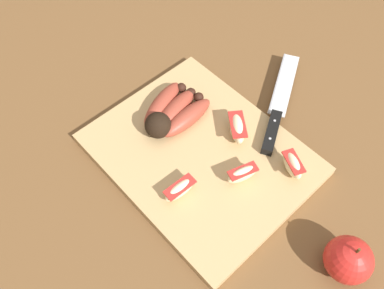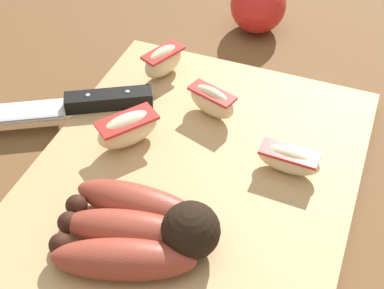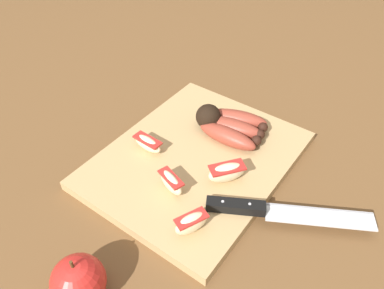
% 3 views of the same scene
% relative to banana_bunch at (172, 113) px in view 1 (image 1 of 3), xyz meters
% --- Properties ---
extents(ground_plane, '(6.00, 6.00, 0.00)m').
position_rel_banana_bunch_xyz_m(ground_plane, '(-0.11, 0.01, -0.04)').
color(ground_plane, brown).
extents(cutting_board, '(0.40, 0.32, 0.02)m').
position_rel_banana_bunch_xyz_m(cutting_board, '(-0.10, 0.01, -0.03)').
color(cutting_board, tan).
rests_on(cutting_board, ground_plane).
extents(banana_bunch, '(0.12, 0.15, 0.05)m').
position_rel_banana_bunch_xyz_m(banana_bunch, '(0.00, 0.00, 0.00)').
color(banana_bunch, black).
rests_on(banana_bunch, cutting_board).
extents(chefs_knife, '(0.16, 0.26, 0.02)m').
position_rel_banana_bunch_xyz_m(chefs_knife, '(-0.14, -0.16, -0.01)').
color(chefs_knife, silver).
rests_on(chefs_knife, cutting_board).
extents(apple_wedge_near, '(0.04, 0.06, 0.04)m').
position_rel_banana_bunch_xyz_m(apple_wedge_near, '(-0.19, -0.00, -0.00)').
color(apple_wedge_near, beige).
rests_on(apple_wedge_near, cutting_board).
extents(apple_wedge_middle, '(0.07, 0.06, 0.04)m').
position_rel_banana_bunch_xyz_m(apple_wedge_middle, '(-0.11, -0.07, 0.00)').
color(apple_wedge_middle, beige).
rests_on(apple_wedge_middle, cutting_board).
extents(apple_wedge_far, '(0.06, 0.04, 0.04)m').
position_rel_banana_bunch_xyz_m(apple_wedge_far, '(-0.24, -0.08, 0.00)').
color(apple_wedge_far, beige).
rests_on(apple_wedge_far, cutting_board).
extents(apple_wedge_extra, '(0.03, 0.07, 0.03)m').
position_rel_banana_bunch_xyz_m(apple_wedge_extra, '(-0.14, 0.10, -0.00)').
color(apple_wedge_extra, beige).
rests_on(apple_wedge_extra, cutting_board).
extents(whole_apple, '(0.08, 0.08, 0.09)m').
position_rel_banana_bunch_xyz_m(whole_apple, '(-0.41, -0.01, -0.00)').
color(whole_apple, red).
rests_on(whole_apple, ground_plane).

